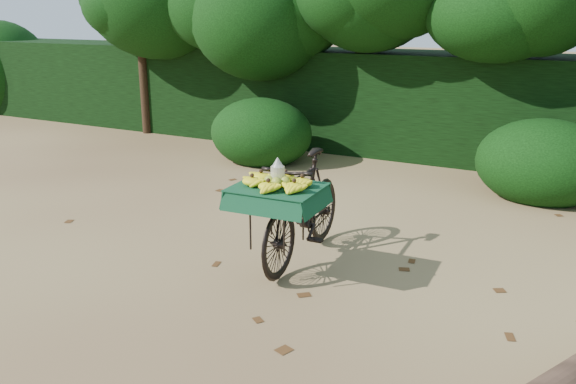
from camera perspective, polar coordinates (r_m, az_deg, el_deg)
The scene contains 6 objects.
ground at distance 5.60m, azimuth 1.28°, elevation -9.83°, with size 80.00×80.00×0.00m, color tan.
vendor_bicycle at distance 6.21m, azimuth 1.31°, elevation -1.38°, with size 0.84×1.90×1.13m.
hedge_backdrop at distance 11.12m, azimuth 16.50°, elevation 7.64°, with size 26.00×1.80×1.80m, color black.
tree_row at distance 10.41m, azimuth 12.43°, elevation 13.46°, with size 14.50×2.00×4.00m, color black, non-canonical shape.
bush_clumps at distance 9.18m, azimuth 16.58°, elevation 3.00°, with size 8.80×1.70×0.90m, color black, non-canonical shape.
leaf_litter at distance 6.13m, azimuth 4.09°, elevation -7.40°, with size 7.00×7.30×0.01m, color #4D2D14, non-canonical shape.
Camera 1 is at (2.29, -4.47, 2.49)m, focal length 38.00 mm.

